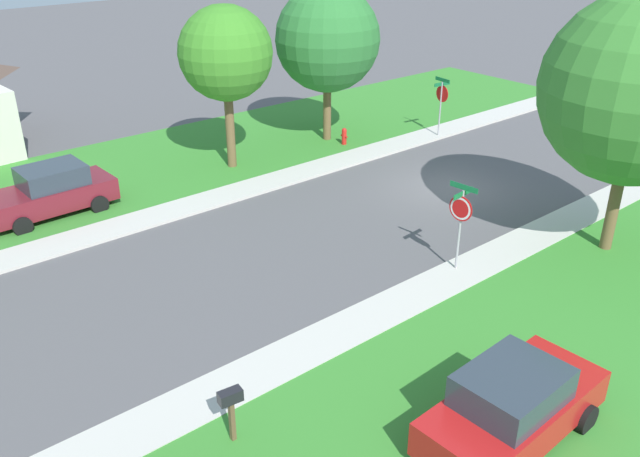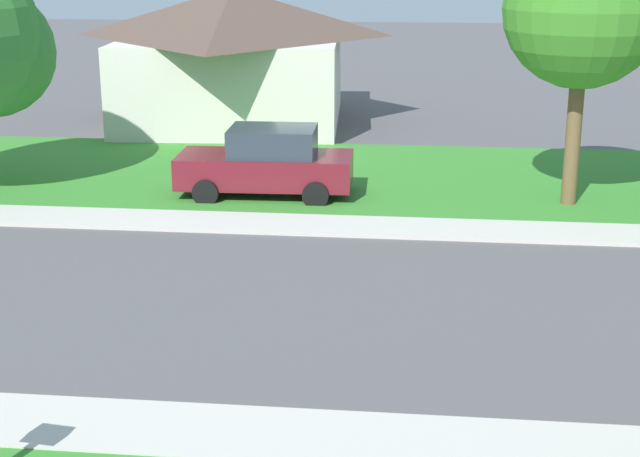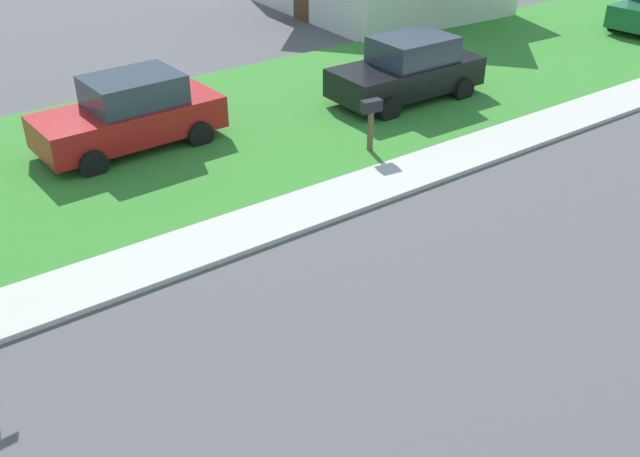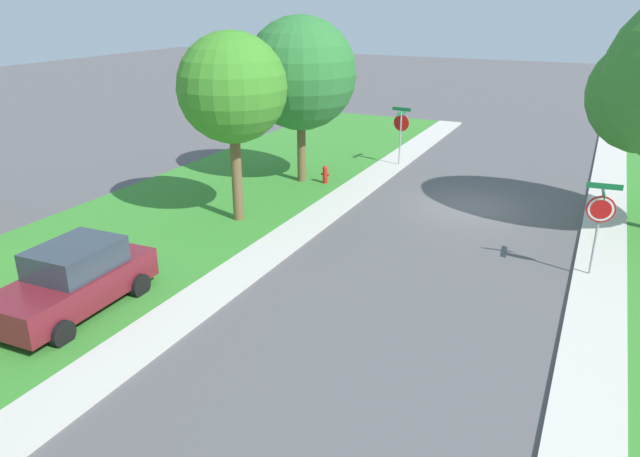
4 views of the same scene
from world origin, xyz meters
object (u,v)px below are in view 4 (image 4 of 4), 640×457
Objects in this scene: tree_sidewalk_far at (229,91)px; fire_hydrant at (325,175)px; stop_sign_far_corner at (600,215)px; tree_across_right at (297,77)px; stop_sign_near_corner at (401,127)px; car_maroon_far_down_street at (74,280)px.

tree_sidewalk_far is 7.83× the size of fire_hydrant.
tree_across_right reaches higher than stop_sign_far_corner.
tree_across_right is 4.20m from fire_hydrant.
fire_hydrant is (-1.33, 0.07, -3.99)m from tree_across_right.
stop_sign_near_corner is at bearing -46.53° from stop_sign_far_corner.
car_maroon_far_down_street is 0.63× the size of tree_across_right.
stop_sign_near_corner and stop_sign_far_corner have the same top height.
fire_hydrant is at bearing 176.94° from tree_across_right.
car_maroon_far_down_street is 12.76m from fire_hydrant.
car_maroon_far_down_street is (2.87, 16.93, -1.01)m from stop_sign_near_corner.
stop_sign_far_corner is 3.34× the size of fire_hydrant.
stop_sign_far_corner is 12.01m from tree_sidewalk_far.
stop_sign_far_corner is at bearing -146.34° from car_maroon_far_down_street.
car_maroon_far_down_street is at bearing 90.89° from tree_sidewalk_far.
fire_hydrant is (10.62, -4.99, -1.45)m from stop_sign_far_corner.
tree_across_right reaches higher than stop_sign_near_corner.
fire_hydrant is at bearing -25.18° from stop_sign_far_corner.
tree_sidewalk_far reaches higher than stop_sign_far_corner.
tree_sidewalk_far is (2.99, 9.45, 2.65)m from stop_sign_near_corner.
car_maroon_far_down_street is at bearing 91.54° from tree_across_right.
stop_sign_near_corner is 1.00× the size of stop_sign_far_corner.
tree_across_right is (3.21, 4.15, 2.54)m from stop_sign_near_corner.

